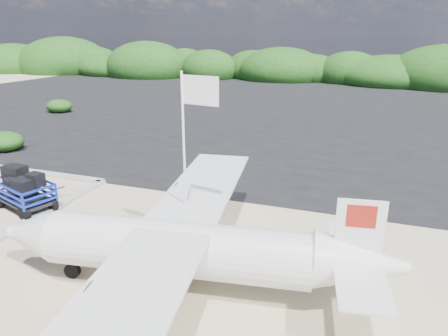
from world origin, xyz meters
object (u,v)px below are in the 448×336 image
(flagpole, at_px, (188,262))
(crew_a, at_px, (188,191))
(crew_b, at_px, (189,201))
(baggage_cart, at_px, (27,209))
(signboard, at_px, (180,252))

(flagpole, xyz_separation_m, crew_a, (-1.65, 3.77, 0.87))
(crew_b, bearing_deg, baggage_cart, 26.60)
(baggage_cart, bearing_deg, crew_b, 29.08)
(signboard, xyz_separation_m, crew_a, (-1.14, 3.30, 0.87))
(signboard, bearing_deg, flagpole, -24.88)
(baggage_cart, bearing_deg, crew_a, 36.88)
(flagpole, distance_m, signboard, 0.70)
(crew_b, bearing_deg, signboard, 121.79)
(crew_a, bearing_deg, signboard, 100.74)
(flagpole, distance_m, crew_a, 4.21)
(signboard, distance_m, crew_b, 2.65)
(crew_a, bearing_deg, crew_b, 109.11)
(baggage_cart, xyz_separation_m, flagpole, (8.32, -1.57, 0.00))
(crew_a, distance_m, crew_b, 1.00)
(flagpole, xyz_separation_m, crew_b, (-1.20, 2.88, 0.84))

